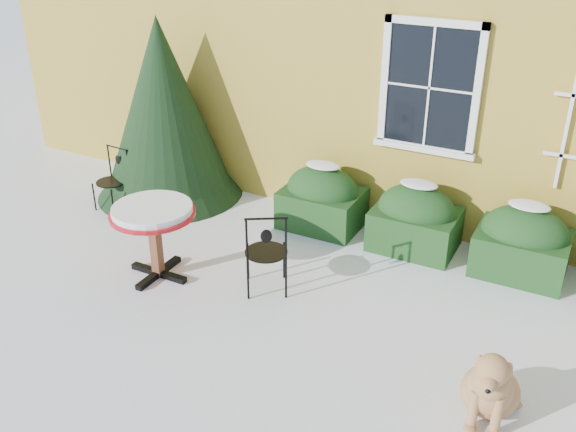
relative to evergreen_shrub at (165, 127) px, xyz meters
The scene contains 7 objects.
ground 3.84m from the evergreen_shrub, 41.40° to the right, with size 80.00×80.00×0.00m, color white.
hedge_row 4.47m from the evergreen_shrub, ahead, with size 4.95×0.80×0.91m.
evergreen_shrub is the anchor object (origin of this frame).
bistro_table 2.38m from the evergreen_shrub, 56.42° to the right, with size 0.98×0.98×0.91m.
patio_chair_near 3.12m from the evergreen_shrub, 32.21° to the right, with size 0.62×0.61×1.01m.
patio_chair_far 1.06m from the evergreen_shrub, 118.05° to the right, with size 0.42×0.42×0.88m.
dog 5.87m from the evergreen_shrub, 25.34° to the right, with size 0.55×0.91×0.81m.
Camera 1 is at (2.94, -4.56, 4.06)m, focal length 40.00 mm.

